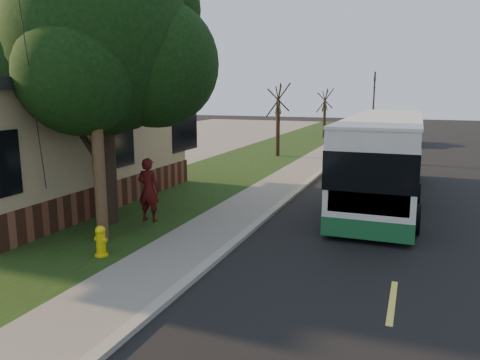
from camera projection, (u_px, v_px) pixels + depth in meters
name	position (u px, v px, depth m)	size (l,w,h in m)	color
ground	(201.00, 273.00, 10.22)	(120.00, 120.00, 0.00)	black
road	(406.00, 194.00, 18.01)	(8.00, 80.00, 0.01)	black
curb	(305.00, 185.00, 19.39)	(0.25, 80.00, 0.12)	gray
sidewalk	(281.00, 184.00, 19.74)	(2.00, 80.00, 0.08)	slate
grass_verge	(206.00, 179.00, 20.96)	(5.00, 80.00, 0.07)	black
building_lot	(32.00, 166.00, 24.44)	(15.00, 80.00, 0.04)	slate
fire_hydrant	(101.00, 241.00, 11.04)	(0.32, 0.32, 0.74)	#DAC60B
utility_pole	(93.00, 61.00, 11.40)	(2.86, 3.21, 9.07)	#473321
leafy_tree	(104.00, 46.00, 13.12)	(6.30, 6.00, 7.80)	black
bare_tree_near	(278.00, 121.00, 27.56)	(1.38, 1.21, 4.31)	black
bare_tree_far	(325.00, 114.00, 38.43)	(1.38, 1.21, 4.03)	black
traffic_signal	(374.00, 99.00, 40.66)	(0.18, 0.22, 5.50)	#2D2D30
transit_bus	(384.00, 156.00, 16.82)	(2.58, 11.20, 3.03)	silver
skateboarder	(149.00, 190.00, 13.91)	(0.70, 0.46, 1.91)	#450E0D
dumpster	(13.00, 195.00, 14.81)	(1.44, 1.17, 1.23)	black
distant_car	(404.00, 134.00, 34.23)	(1.83, 4.55, 1.55)	black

